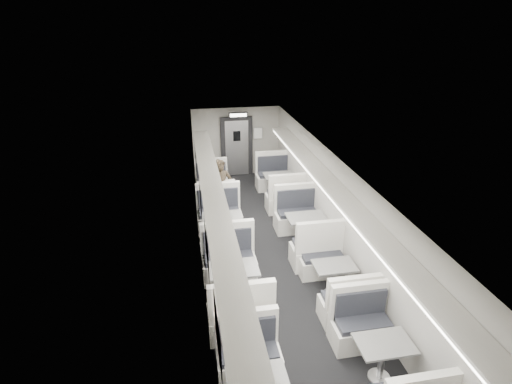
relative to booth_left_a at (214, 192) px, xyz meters
name	(u,v)px	position (x,y,z in m)	size (l,w,h in m)	color
room	(274,222)	(1.00, -3.73, 0.83)	(3.24, 12.24, 2.64)	black
booth_left_a	(214,192)	(0.00, 0.00, 0.00)	(1.03, 2.08, 1.11)	white
booth_left_b	(223,231)	(0.00, -2.53, 0.05)	(1.16, 2.35, 1.25)	white
booth_left_c	(234,285)	(0.00, -4.67, 0.04)	(1.14, 2.31, 1.24)	white
booth_right_a	(279,186)	(2.00, -0.03, 0.03)	(1.12, 2.26, 1.21)	white
booth_right_b	(306,231)	(2.00, -2.86, 0.04)	(1.13, 2.29, 1.23)	white
booth_right_c	(333,279)	(2.00, -4.77, -0.01)	(0.99, 2.02, 1.08)	white
booth_right_d	(382,360)	(2.00, -6.88, 0.00)	(1.02, 2.07, 1.11)	white
passenger	(221,189)	(0.14, -0.93, 0.48)	(0.62, 0.41, 1.69)	black
window_a	(196,166)	(-0.49, -0.33, 0.98)	(0.02, 1.18, 0.84)	black
window_b	(201,198)	(-0.49, -2.53, 0.98)	(0.02, 1.18, 0.84)	black
window_c	(207,248)	(-0.49, -4.73, 0.98)	(0.02, 1.18, 0.84)	black
window_d	(218,334)	(-0.49, -6.93, 0.98)	(0.02, 1.18, 0.84)	black
luggage_rack_left	(216,202)	(-0.24, -4.03, 1.54)	(0.46, 10.40, 0.09)	white
luggage_rack_right	(338,193)	(2.24, -4.03, 1.54)	(0.46, 10.40, 0.09)	white
vestibule_door	(237,147)	(1.00, 2.20, 0.67)	(1.10, 0.13, 2.10)	black
exit_sign	(238,115)	(1.00, 1.72, 1.91)	(0.62, 0.12, 0.16)	black
wall_notice	(258,133)	(1.75, 2.19, 1.13)	(0.32, 0.02, 0.40)	white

